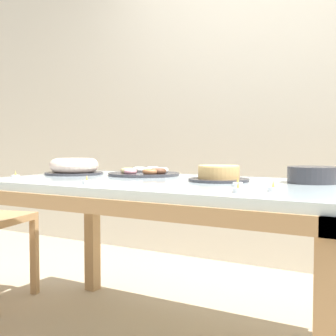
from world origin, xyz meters
name	(u,v)px	position (x,y,z in m)	size (l,w,h in m)	color
wall_back	(276,86)	(0.00, 1.47, 1.30)	(8.00, 0.10, 2.60)	silver
dining_table	(169,200)	(0.00, 0.00, 0.64)	(1.69, 0.90, 0.73)	silver
cake_chocolate_round	(219,174)	(0.20, 0.10, 0.76)	(0.27, 0.27, 0.07)	#333338
cake_golden_bundt	(74,167)	(-0.66, 0.10, 0.77)	(0.31, 0.31, 0.09)	#333338
pastry_platter	(145,173)	(-0.28, 0.23, 0.74)	(0.37, 0.37, 0.04)	#333338
plate_stack	(313,175)	(0.58, 0.22, 0.77)	(0.21, 0.21, 0.07)	#333338
tealight_near_front	(238,184)	(0.36, -0.08, 0.74)	(0.04, 0.04, 0.04)	silver
tealight_left_edge	(87,182)	(-0.21, -0.31, 0.74)	(0.04, 0.04, 0.04)	silver
tealight_right_edge	(273,189)	(0.55, -0.20, 0.74)	(0.04, 0.04, 0.04)	silver
tealight_centre	(238,190)	(0.45, -0.29, 0.74)	(0.04, 0.04, 0.04)	silver
tealight_near_cakes	(16,176)	(-0.71, -0.25, 0.74)	(0.04, 0.04, 0.04)	silver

